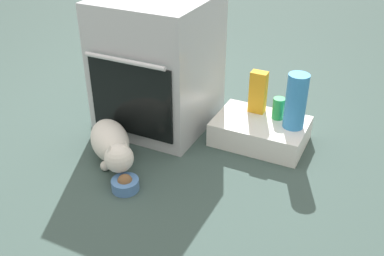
# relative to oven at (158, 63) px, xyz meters

# --- Properties ---
(ground) EXTENTS (8.00, 8.00, 0.00)m
(ground) POSITION_rel_oven_xyz_m (0.06, -0.37, -0.37)
(ground) COLOR #384C47
(oven) EXTENTS (0.58, 0.64, 0.75)m
(oven) POSITION_rel_oven_xyz_m (0.00, 0.00, 0.00)
(oven) COLOR #B7BABF
(oven) RESTS_ON ground
(pantry_cabinet) EXTENTS (0.50, 0.34, 0.13)m
(pantry_cabinet) POSITION_rel_oven_xyz_m (0.61, 0.04, -0.31)
(pantry_cabinet) COLOR white
(pantry_cabinet) RESTS_ON ground
(food_bowl) EXTENTS (0.13, 0.13, 0.08)m
(food_bowl) POSITION_rel_oven_xyz_m (0.17, -0.65, -0.34)
(food_bowl) COLOR #4C7AB7
(food_bowl) RESTS_ON ground
(cat) EXTENTS (0.53, 0.49, 0.21)m
(cat) POSITION_rel_oven_xyz_m (-0.01, -0.48, -0.26)
(cat) COLOR silver
(cat) RESTS_ON ground
(soda_can) EXTENTS (0.07, 0.07, 0.12)m
(soda_can) POSITION_rel_oven_xyz_m (0.68, 0.11, -0.18)
(soda_can) COLOR green
(soda_can) RESTS_ON pantry_cabinet
(juice_carton) EXTENTS (0.09, 0.06, 0.24)m
(juice_carton) POSITION_rel_oven_xyz_m (0.55, 0.13, -0.12)
(juice_carton) COLOR orange
(juice_carton) RESTS_ON pantry_cabinet
(water_bottle) EXTENTS (0.11, 0.11, 0.30)m
(water_bottle) POSITION_rel_oven_xyz_m (0.78, 0.05, -0.09)
(water_bottle) COLOR #388CD1
(water_bottle) RESTS_ON pantry_cabinet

